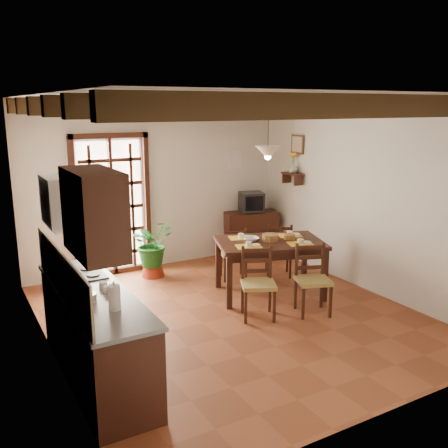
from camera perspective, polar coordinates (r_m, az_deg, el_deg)
ground_plane at (r=6.66m, az=0.97°, el=-10.48°), size 5.00×5.00×0.00m
room_shell at (r=6.15m, az=1.03°, el=5.18°), size 4.52×5.02×2.81m
ceiling_beams at (r=6.09m, az=1.07°, el=13.35°), size 4.50×4.34×0.20m
french_door at (r=8.16m, az=-12.69°, el=2.35°), size 1.26×0.11×2.32m
kitchen_counter at (r=5.27m, az=-14.53°, el=-11.99°), size 0.64×2.25×1.38m
upper_cabinet at (r=4.16m, az=-14.67°, el=1.23°), size 0.35×0.80×0.70m
range_hood at (r=5.38m, az=-17.85°, el=2.47°), size 0.38×0.60×0.54m
counter_items at (r=5.17m, az=-15.12°, el=-6.72°), size 0.50×1.43×0.25m
dining_table at (r=7.19m, az=5.26°, el=-2.72°), size 1.72×1.38×0.81m
chair_near_left at (r=6.53m, az=3.90°, el=-8.23°), size 0.56×0.55×0.92m
chair_near_right at (r=6.75m, az=10.07°, el=-7.68°), size 0.54×0.53×0.92m
chair_far_left at (r=7.94m, az=1.08°, el=-4.42°), size 0.48×0.47×0.84m
chair_far_right at (r=8.12m, az=6.22°, el=-4.02°), size 0.54×0.53×0.88m
table_setting at (r=7.14m, az=5.30°, el=-1.25°), size 1.08×0.72×0.10m
table_bowl at (r=7.14m, az=3.12°, el=-1.72°), size 0.25×0.25×0.05m
sideboard at (r=9.17m, az=3.11°, el=-1.08°), size 1.02×0.63×0.81m
crt_tv at (r=9.03m, az=3.18°, el=2.56°), size 0.49×0.47×0.35m
fuse_box at (r=9.04m, az=1.22°, el=7.40°), size 0.25×0.03×0.32m
plant_pot at (r=8.18m, az=-8.12°, el=-5.17°), size 0.37×0.37×0.23m
potted_plant at (r=8.04m, az=-8.22°, el=-2.06°), size 2.14×1.98×1.96m
wall_shelf at (r=8.70m, az=7.85°, el=5.45°), size 0.20×0.42×0.20m
shelf_vase at (r=8.68m, az=7.87°, el=6.36°), size 0.15×0.15×0.15m
shelf_flowers at (r=8.66m, az=7.92°, el=7.73°), size 0.14×0.14×0.36m
framed_picture at (r=8.69m, az=8.40°, el=9.01°), size 0.03×0.32×0.32m
pendant_lamp at (r=7.02m, az=5.04°, el=8.31°), size 0.36×0.36×0.84m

